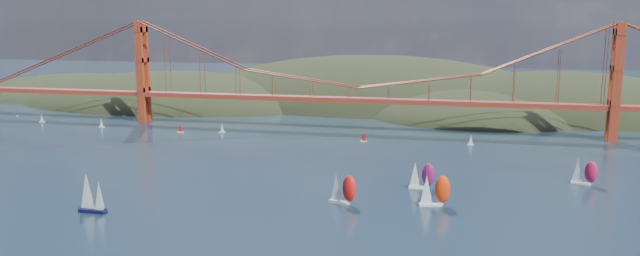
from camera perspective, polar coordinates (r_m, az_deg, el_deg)
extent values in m
ellipsoid|color=black|center=(440.18, -12.97, 0.93)|extent=(240.00, 140.00, 64.00)
ellipsoid|color=black|center=(441.36, 4.79, 0.44)|extent=(300.00, 180.00, 96.00)
ellipsoid|color=black|center=(411.36, 20.96, -0.43)|extent=(220.00, 140.00, 76.00)
ellipsoid|color=black|center=(376.76, 14.09, -0.22)|extent=(140.00, 110.00, 48.00)
ellipsoid|color=black|center=(509.93, -20.67, 2.16)|extent=(200.00, 140.00, 44.00)
cube|color=maroon|center=(317.62, 3.60, 2.63)|extent=(440.00, 7.00, 1.60)
cube|color=maroon|center=(317.78, 3.59, 2.42)|extent=(440.00, 7.00, 0.80)
cube|color=maroon|center=(355.78, -15.90, 4.94)|extent=(4.00, 8.50, 55.00)
cube|color=maroon|center=(319.90, 25.40, 3.80)|extent=(4.00, 8.50, 55.00)
cube|color=black|center=(199.23, -20.06, -7.12)|extent=(8.59, 2.61, 1.02)
cylinder|color=#99999E|center=(197.18, -20.08, -5.28)|extent=(0.13, 0.13, 12.31)
cone|color=silver|center=(198.43, -20.54, -5.40)|extent=(4.90, 4.90, 10.84)
cone|color=silver|center=(196.49, -19.53, -5.86)|extent=(3.50, 3.50, 8.62)
cube|color=silver|center=(196.51, 1.76, -6.76)|extent=(6.82, 3.87, 0.79)
cylinder|color=#99999E|center=(194.87, 1.85, -5.27)|extent=(0.10, 0.10, 9.87)
cone|color=silver|center=(195.73, 1.46, -5.35)|extent=(4.68, 4.68, 8.68)
ellipsoid|color=red|center=(193.45, 2.70, -5.55)|extent=(5.29, 4.23, 8.29)
cube|color=white|center=(196.34, 10.03, -6.93)|extent=(7.02, 3.50, 0.81)
cylinder|color=#99999E|center=(194.88, 10.17, -5.38)|extent=(0.10, 0.10, 10.14)
cone|color=silver|center=(194.71, 9.72, -5.54)|extent=(4.60, 4.60, 8.92)
ellipsoid|color=#F4350B|center=(195.72, 11.14, -5.50)|extent=(5.32, 4.05, 8.52)
cube|color=white|center=(235.92, 22.66, -4.67)|extent=(6.25, 3.12, 0.72)
cylinder|color=#99999E|center=(234.76, 22.81, -3.53)|extent=(0.09, 0.09, 9.03)
cone|color=silver|center=(234.96, 22.47, -3.61)|extent=(4.10, 4.10, 7.94)
ellipsoid|color=#B81841|center=(234.69, 23.54, -3.70)|extent=(4.74, 3.61, 7.58)
cube|color=white|center=(214.93, 8.94, -5.40)|extent=(6.37, 2.36, 0.75)
cylinder|color=#99999E|center=(213.66, 9.06, -4.10)|extent=(0.09, 0.09, 9.33)
cone|color=silver|center=(213.72, 8.67, -4.21)|extent=(3.82, 3.82, 8.21)
ellipsoid|color=#E70100|center=(213.91, 9.89, -4.23)|extent=(4.61, 3.16, 7.84)
cube|color=silver|center=(376.37, -24.07, 0.52)|extent=(3.00, 1.00, 0.50)
cone|color=white|center=(376.01, -24.10, 0.87)|extent=(2.00, 2.00, 4.20)
cube|color=silver|center=(347.52, -19.34, 0.10)|extent=(3.00, 1.00, 0.50)
cone|color=white|center=(347.14, -19.36, 0.48)|extent=(2.00, 2.00, 4.20)
cube|color=silver|center=(321.00, -12.64, -0.36)|extent=(3.00, 1.00, 0.50)
cone|color=red|center=(320.59, -12.66, 0.05)|extent=(2.00, 2.00, 4.20)
cube|color=silver|center=(317.20, -8.93, -0.36)|extent=(3.00, 1.00, 0.50)
cone|color=white|center=(316.78, -8.95, 0.05)|extent=(2.00, 2.00, 4.20)
cube|color=silver|center=(290.44, 13.61, -1.50)|extent=(3.00, 1.00, 0.50)
cone|color=white|center=(289.98, 13.63, -1.05)|extent=(2.00, 2.00, 4.20)
cube|color=silver|center=(291.04, 4.02, -1.21)|extent=(3.00, 1.00, 0.50)
cone|color=red|center=(290.59, 4.03, -0.76)|extent=(2.00, 2.00, 4.20)
ellipsoid|color=white|center=(202.06, -25.95, 0.99)|extent=(0.90, 0.25, 0.17)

